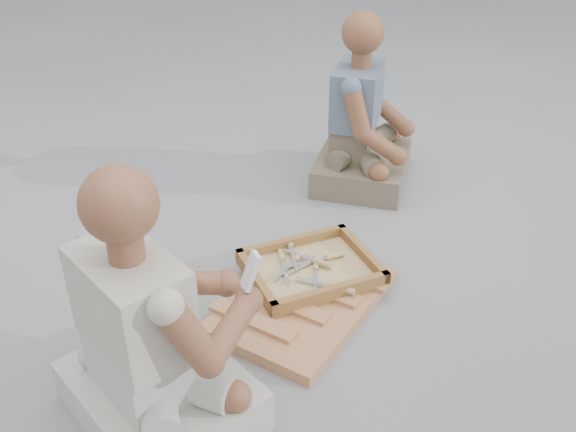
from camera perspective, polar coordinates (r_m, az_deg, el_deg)
ground at (r=2.27m, az=3.53°, el=-8.89°), size 60.00×60.00×0.00m
carved_panel at (r=2.29m, az=1.37°, el=-7.62°), size 0.76×0.63×0.04m
tool_tray at (r=2.37m, az=2.04°, el=-4.80°), size 0.53×0.47×0.06m
chisel_0 at (r=2.38m, az=2.61°, el=-4.04°), size 0.09×0.21×0.02m
chisel_1 at (r=2.47m, az=0.21°, el=-2.56°), size 0.13×0.20×0.02m
chisel_2 at (r=2.37m, az=2.50°, el=-4.62°), size 0.16×0.18×0.02m
chisel_3 at (r=2.41m, az=2.62°, el=-3.80°), size 0.22×0.02×0.02m
chisel_4 at (r=2.42m, az=-0.55°, el=-3.78°), size 0.13×0.20×0.02m
chisel_5 at (r=2.26m, az=4.55°, el=-6.42°), size 0.12×0.20×0.02m
chisel_6 at (r=2.41m, az=0.81°, el=-3.78°), size 0.21×0.10×0.02m
chisel_7 at (r=2.42m, az=3.68°, el=-3.64°), size 0.22×0.08×0.02m
wood_chip_0 at (r=2.37m, az=5.10°, el=-6.84°), size 0.02×0.02×0.00m
wood_chip_1 at (r=2.21m, az=3.83°, el=-10.05°), size 0.02×0.02×0.00m
wood_chip_2 at (r=2.25m, az=6.21°, el=-9.37°), size 0.02×0.02×0.00m
wood_chip_3 at (r=2.52m, az=-8.11°, el=-4.36°), size 0.02×0.02×0.00m
wood_chip_4 at (r=2.44m, az=2.17°, el=-5.41°), size 0.02×0.02×0.00m
wood_chip_5 at (r=2.15m, az=1.09°, el=-11.49°), size 0.02×0.02×0.00m
wood_chip_6 at (r=2.34m, az=6.92°, el=-7.45°), size 0.02×0.02×0.00m
wood_chip_7 at (r=2.44m, az=-8.12°, el=-5.76°), size 0.02×0.02×0.00m
wood_chip_8 at (r=2.58m, az=1.83°, el=-3.20°), size 0.02×0.02×0.00m
wood_chip_9 at (r=2.40m, az=0.14°, el=-6.09°), size 0.02×0.02×0.00m
wood_chip_10 at (r=2.41m, az=-5.19°, el=-6.16°), size 0.02×0.02×0.00m
wood_chip_11 at (r=2.45m, az=9.07°, el=-5.63°), size 0.02×0.02×0.00m
craftsman at (r=1.80m, az=-12.00°, el=-10.85°), size 0.55×0.54×0.81m
companion at (r=3.01m, az=6.62°, el=7.76°), size 0.65×0.63×0.80m
mobile_phone at (r=1.81m, az=-3.33°, el=-4.91°), size 0.06×0.06×0.11m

